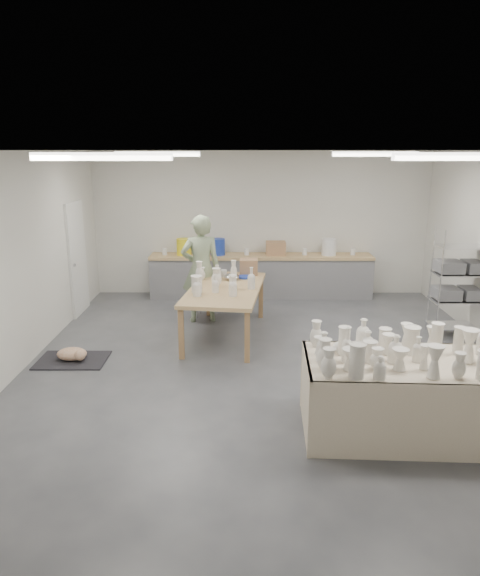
{
  "coord_description": "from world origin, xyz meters",
  "views": [
    {
      "loc": [
        -0.41,
        -6.77,
        3.0
      ],
      "look_at": [
        -0.43,
        0.48,
        1.05
      ],
      "focal_mm": 32.0,
      "sensor_mm": 36.0,
      "label": 1
    }
  ],
  "objects_px": {
    "drying_table": "(414,393)",
    "red_stool": "(203,300)",
    "potter": "(201,269)",
    "work_table": "(225,286)"
  },
  "relations": [
    {
      "from": "drying_table",
      "to": "red_stool",
      "type": "xyz_separation_m",
      "value": [
        -2.58,
        4.09,
        -0.16
      ]
    },
    {
      "from": "drying_table",
      "to": "potter",
      "type": "distance_m",
      "value": 4.64
    },
    {
      "from": "work_table",
      "to": "red_stool",
      "type": "bearing_deg",
      "value": 122.86
    },
    {
      "from": "potter",
      "to": "red_stool",
      "type": "xyz_separation_m",
      "value": [
        -0.0,
        0.27,
        -0.65
      ]
    },
    {
      "from": "work_table",
      "to": "potter",
      "type": "bearing_deg",
      "value": 130.92
    },
    {
      "from": "drying_table",
      "to": "work_table",
      "type": "xyz_separation_m",
      "value": [
        -2.13,
        3.13,
        0.37
      ]
    },
    {
      "from": "drying_table",
      "to": "work_table",
      "type": "distance_m",
      "value": 3.81
    },
    {
      "from": "potter",
      "to": "red_stool",
      "type": "distance_m",
      "value": 0.7
    },
    {
      "from": "drying_table",
      "to": "work_table",
      "type": "height_order",
      "value": "drying_table"
    },
    {
      "from": "drying_table",
      "to": "red_stool",
      "type": "relative_size",
      "value": 5.78
    }
  ]
}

